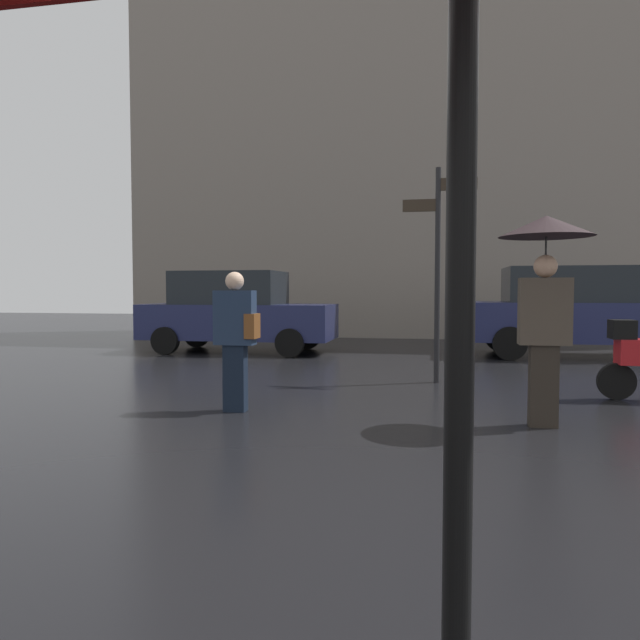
# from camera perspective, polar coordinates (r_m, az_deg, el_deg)

# --- Properties ---
(ground_plane) EXTENTS (60.00, 60.00, 0.00)m
(ground_plane) POSITION_cam_1_polar(r_m,az_deg,el_deg) (2.89, 8.89, -25.49)
(ground_plane) COLOR black
(pedestrian_with_umbrella) EXTENTS (0.93, 0.93, 2.12)m
(pedestrian_with_umbrella) POSITION_cam_1_polar(r_m,az_deg,el_deg) (6.27, 21.16, 4.65)
(pedestrian_with_umbrella) COLOR #2A241E
(pedestrian_with_umbrella) RESTS_ON ground
(pedestrian_with_bag) EXTENTS (0.49, 0.24, 1.59)m
(pedestrian_with_bag) POSITION_cam_1_polar(r_m,az_deg,el_deg) (6.68, -8.18, -1.22)
(pedestrian_with_bag) COLOR black
(pedestrian_with_bag) RESTS_ON ground
(parked_car_left) EXTENTS (4.26, 1.90, 1.81)m
(parked_car_left) POSITION_cam_1_polar(r_m,az_deg,el_deg) (13.28, -8.17, 0.84)
(parked_car_left) COLOR #1E234C
(parked_car_left) RESTS_ON ground
(parked_car_right) EXTENTS (4.35, 1.96, 1.87)m
(parked_car_right) POSITION_cam_1_polar(r_m,az_deg,el_deg) (13.21, 23.43, 0.81)
(parked_car_right) COLOR #1E234C
(parked_car_right) RESTS_ON ground
(street_signpost) EXTENTS (1.08, 0.08, 3.19)m
(street_signpost) POSITION_cam_1_polar(r_m,az_deg,el_deg) (8.89, 11.45, 6.38)
(street_signpost) COLOR black
(street_signpost) RESTS_ON ground
(building_block) EXTENTS (18.46, 2.11, 13.46)m
(building_block) POSITION_cam_1_polar(r_m,az_deg,el_deg) (18.75, 10.97, 19.41)
(building_block) COLOR gray
(building_block) RESTS_ON ground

